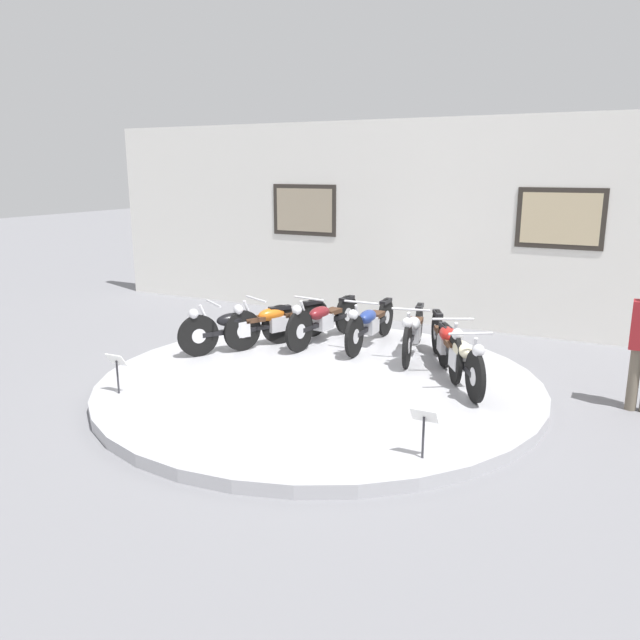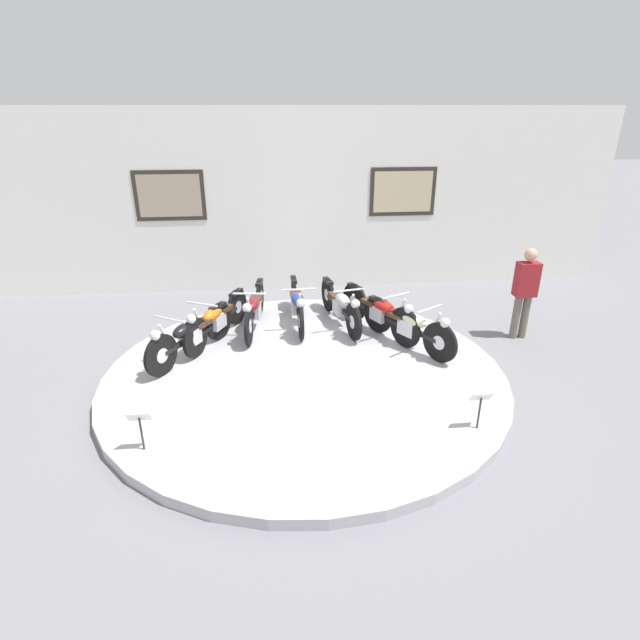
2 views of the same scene
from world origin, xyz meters
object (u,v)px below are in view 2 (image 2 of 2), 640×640
Objects in this scene: motorcycle_cream at (409,325)px; motorcycle_orange at (216,318)px; info_placard_front_centre at (481,402)px; motorcycle_blue at (297,303)px; visitor_standing at (525,289)px; motorcycle_maroon at (254,308)px; info_placard_front_left at (140,422)px; motorcycle_black at (190,334)px; motorcycle_silver at (341,305)px; motorcycle_red at (380,311)px.

motorcycle_orange is at bearing 169.33° from motorcycle_cream.
motorcycle_blue is at bearing 120.07° from info_placard_front_centre.
visitor_standing is at bearing -10.15° from motorcycle_blue.
visitor_standing is (4.54, -0.54, 0.36)m from motorcycle_maroon.
motorcycle_maroon is 3.87× the size of info_placard_front_left.
motorcycle_black is at bearing -146.81° from motorcycle_blue.
motorcycle_red reaches higher than motorcycle_silver.
motorcycle_red is 2.46m from visitor_standing.
motorcycle_silver is 3.11m from visitor_standing.
visitor_standing is at bearing 55.67° from info_placard_front_centre.
motorcycle_silver is 1.23× the size of visitor_standing.
motorcycle_cream reaches higher than info_placard_front_centre.
motorcycle_black is 0.86× the size of motorcycle_maroon.
motorcycle_silver is at bearing 169.98° from visitor_standing.
info_placard_front_centre is (0.59, -2.84, -0.03)m from motorcycle_red.
info_placard_front_centre is (0.25, -2.25, -0.01)m from motorcycle_cream.
info_placard_front_left is (-1.95, -3.37, -0.01)m from motorcycle_blue.
motorcycle_maroon is 2.15m from motorcycle_red.
info_placard_front_centre is (3.91, 0.00, 0.00)m from info_placard_front_left.
motorcycle_cream is at bearing -33.24° from motorcycle_blue.
motorcycle_silver is (1.50, -0.00, -0.01)m from motorcycle_maroon.
motorcycle_blue is (0.75, 0.14, -0.01)m from motorcycle_maroon.
motorcycle_silver is 3.81× the size of info_placard_front_left.
motorcycle_orange is (0.34, 0.58, 0.00)m from motorcycle_black.
motorcycle_red is 3.56× the size of info_placard_front_left.
motorcycle_orange reaches higher than info_placard_front_centre.
motorcycle_orange is at bearing -179.95° from motorcycle_red.
motorcycle_blue is at bearing 33.19° from motorcycle_black.
motorcycle_maroon is at bearing 129.91° from info_placard_front_centre.
motorcycle_cream is (3.07, -0.58, 0.00)m from motorcycle_orange.
motorcycle_black is 0.99× the size of motorcycle_cream.
motorcycle_black is 5.53m from visitor_standing.
visitor_standing reaches higher than motorcycle_maroon.
motorcycle_silver is at bearing 50.05° from info_placard_front_left.
motorcycle_silver is at bearing 134.35° from motorcycle_cream.
info_placard_front_centre is 3.28m from visitor_standing.
info_placard_front_left is at bearing 180.00° from info_placard_front_centre.
motorcycle_silver is at bearing -10.67° from motorcycle_blue.
visitor_standing is (2.09, 0.44, 0.37)m from motorcycle_cream.
visitor_standing is (3.04, -0.54, 0.37)m from motorcycle_silver.
visitor_standing is (5.15, -0.14, 0.37)m from motorcycle_orange.
motorcycle_blue is at bearing 169.33° from motorcycle_silver.
info_placard_front_centre is (3.31, -2.83, -0.01)m from motorcycle_orange.
motorcycle_silver is 3.45m from info_placard_front_centre.
motorcycle_maroon is 1.50m from motorcycle_silver.
motorcycle_red is at bearing 101.78° from info_placard_front_centre.
motorcycle_silver reaches higher than info_placard_front_centre.
info_placard_front_left is at bearing -120.10° from motorcycle_blue.
motorcycle_maroon is 1.00× the size of motorcycle_blue.
visitor_standing is at bearing 25.11° from info_placard_front_left.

